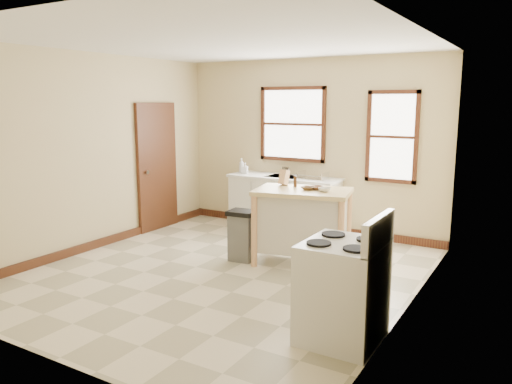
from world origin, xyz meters
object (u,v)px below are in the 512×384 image
bowl_a (308,188)px  bowl_b (317,188)px  soap_bottle_b (245,168)px  bowl_c (324,190)px  soap_bottle_a (242,166)px  knife_block (284,178)px  kitchen_island (302,227)px  gas_stove (343,277)px  pepper_grinder (295,181)px  trash_bin (242,236)px  dish_rack (313,176)px

bowl_a → bowl_b: (0.09, 0.08, 0.00)m
soap_bottle_b → bowl_c: bearing=-47.3°
soap_bottle_a → knife_block: knife_block is taller
bowl_b → bowl_c: 0.17m
kitchen_island → bowl_b: size_ratio=7.01×
bowl_b → bowl_c: size_ratio=1.08×
knife_block → gas_stove: 2.58m
pepper_grinder → kitchen_island: bearing=-34.1°
soap_bottle_a → bowl_c: soap_bottle_a is taller
bowl_b → trash_bin: bearing=-155.9°
pepper_grinder → trash_bin: 1.02m
dish_rack → kitchen_island: 1.44m
soap_bottle_b → knife_block: size_ratio=0.91×
soap_bottle_b → bowl_b: size_ratio=1.05×
dish_rack → knife_block: bearing=-100.6°
pepper_grinder → knife_block: bearing=162.7°
gas_stove → pepper_grinder: bearing=126.7°
soap_bottle_a → bowl_a: 2.27m
soap_bottle_b → bowl_a: bearing=-50.5°
bowl_a → bowl_b: size_ratio=0.99×
kitchen_island → pepper_grinder: 0.61m
bowl_a → soap_bottle_b: bearing=144.0°
knife_block → soap_bottle_b: bearing=148.1°
knife_block → bowl_b: bearing=-1.0°
soap_bottle_a → trash_bin: (1.04, -1.65, -0.70)m
trash_bin → bowl_c: bearing=11.2°
bowl_a → bowl_c: bowl_c is taller
dish_rack → gas_stove: 3.51m
gas_stove → bowl_c: bearing=117.9°
soap_bottle_a → gas_stove: gas_stove is taller
kitchen_island → knife_block: size_ratio=6.07×
dish_rack → bowl_b: 1.33m
bowl_a → bowl_b: 0.12m
soap_bottle_b → soap_bottle_a: bearing=135.3°
knife_block → pepper_grinder: 0.21m
soap_bottle_a → bowl_b: bearing=-28.4°
bowl_b → kitchen_island: bearing=-148.3°
pepper_grinder → soap_bottle_a: bearing=142.9°
trash_bin → knife_block: bearing=47.1°
bowl_b → soap_bottle_a: bearing=147.3°
soap_bottle_a → pepper_grinder: (1.62, -1.22, 0.03)m
bowl_b → soap_bottle_b: bearing=147.2°
pepper_grinder → bowl_c: bearing=-13.7°
knife_block → bowl_c: knife_block is taller
trash_bin → soap_bottle_a: bearing=117.0°
gas_stove → dish_rack: bearing=118.6°
dish_rack → soap_bottle_a: bearing=164.3°
knife_block → bowl_c: 0.70m
kitchen_island → trash_bin: kitchen_island is taller
bowl_c → gas_stove: gas_stove is taller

